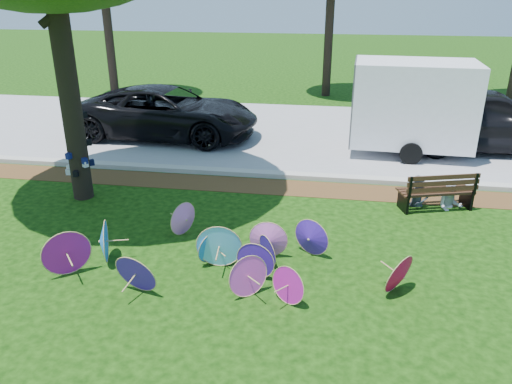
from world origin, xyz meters
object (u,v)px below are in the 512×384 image
parasol_pile (213,251)px  park_bench (435,190)px  black_van (167,113)px  person_left (420,177)px  dark_pickup (483,119)px  cargo_trailer (413,103)px  person_right (453,184)px

parasol_pile → park_bench: 5.27m
black_van → park_bench: size_ratio=3.49×
park_bench → person_left: person_left is taller
dark_pickup → person_left: dark_pickup is taller
black_van → cargo_trailer: bearing=-90.2°
black_van → dark_pickup: 9.45m
parasol_pile → person_right: 5.58m
dark_pickup → park_bench: (-2.00, -4.51, -0.50)m
black_van → person_right: (7.81, -4.30, -0.24)m
cargo_trailer → person_left: cargo_trailer is taller
park_bench → person_right: size_ratio=1.47×
cargo_trailer → dark_pickup: bearing=18.5°
black_van → dark_pickup: (9.45, 0.16, 0.13)m
black_van → person_left: black_van is taller
parasol_pile → dark_pickup: bearing=51.7°
parasol_pile → person_right: (4.48, 3.32, 0.20)m
person_right → dark_pickup: bearing=68.6°
person_right → cargo_trailer: bearing=95.5°
cargo_trailer → person_right: (0.45, -3.86, -0.89)m
black_van → cargo_trailer: cargo_trailer is taller
black_van → person_left: (7.11, -4.30, -0.13)m
black_van → park_bench: 8.64m
dark_pickup → person_right: dark_pickup is taller
park_bench → person_right: person_right is taller
black_van → dark_pickup: size_ratio=1.05×
cargo_trailer → parasol_pile: bearing=-116.6°
person_left → park_bench: bearing=-2.4°
park_bench → person_left: bearing=154.8°
dark_pickup → person_left: bearing=148.2°
black_van → person_right: black_van is taller
park_bench → dark_pickup: bearing=49.0°
dark_pickup → person_left: 5.04m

